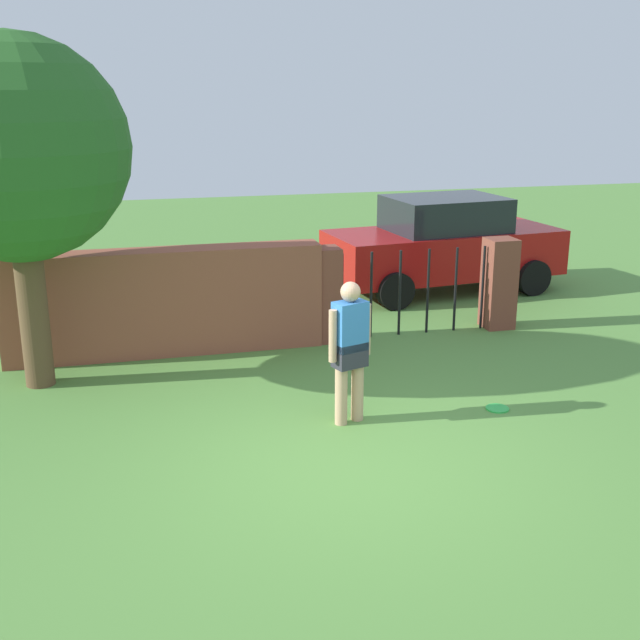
{
  "coord_description": "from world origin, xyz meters",
  "views": [
    {
      "loc": [
        -2.04,
        -6.88,
        3.65
      ],
      "look_at": [
        0.16,
        1.76,
        1.0
      ],
      "focal_mm": 44.64,
      "sensor_mm": 36.0,
      "label": 1
    }
  ],
  "objects": [
    {
      "name": "frisbee_green",
      "position": [
        2.09,
        0.96,
        0.01
      ],
      "size": [
        0.27,
        0.27,
        0.02
      ],
      "primitive_type": "cylinder",
      "color": "green",
      "rests_on": "ground"
    },
    {
      "name": "tree",
      "position": [
        -3.15,
        3.13,
        2.9
      ],
      "size": [
        2.65,
        2.65,
        4.25
      ],
      "color": "brown",
      "rests_on": "ground"
    },
    {
      "name": "car",
      "position": [
        3.64,
        6.34,
        0.86
      ],
      "size": [
        4.36,
        2.27,
        1.72
      ],
      "rotation": [
        0.0,
        0.0,
        3.25
      ],
      "color": "#A51111",
      "rests_on": "ground"
    },
    {
      "name": "person",
      "position": [
        0.31,
        1.05,
        0.9
      ],
      "size": [
        0.52,
        0.32,
        1.62
      ],
      "rotation": [
        0.0,
        0.0,
        0.32
      ],
      "color": "tan",
      "rests_on": "ground"
    },
    {
      "name": "fence_gate",
      "position": [
        2.18,
        3.99,
        0.7
      ],
      "size": [
        3.23,
        0.44,
        1.4
      ],
      "color": "brown",
      "rests_on": "ground"
    },
    {
      "name": "brick_wall",
      "position": [
        -1.5,
        3.99,
        0.74
      ],
      "size": [
        4.37,
        0.5,
        1.49
      ],
      "primitive_type": "cube",
      "color": "brown",
      "rests_on": "ground"
    },
    {
      "name": "ground_plane",
      "position": [
        0.0,
        0.0,
        0.0
      ],
      "size": [
        40.0,
        40.0,
        0.0
      ],
      "primitive_type": "plane",
      "color": "#568C3D"
    }
  ]
}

